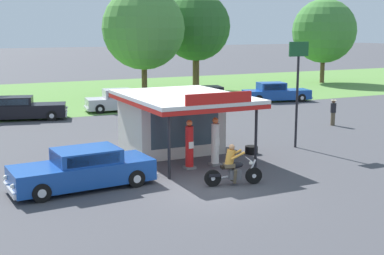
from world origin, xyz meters
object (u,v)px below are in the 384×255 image
at_px(featured_classic_sedan, 83,170).
at_px(gas_pump_nearside, 189,146).
at_px(parked_car_back_row_centre_right, 275,93).
at_px(parked_car_back_row_centre_left, 204,97).
at_px(bystander_chatting_near_pumps, 333,112).
at_px(gas_pump_offside, 215,144).
at_px(parked_car_second_row_spare, 120,101).
at_px(roadside_pole_sign, 298,77).
at_px(spare_tire_stack, 251,150).
at_px(parked_car_back_row_centre, 22,109).
at_px(motorcycle_with_rider, 233,168).

bearing_deg(featured_classic_sedan, gas_pump_nearside, 8.76).
xyz_separation_m(parked_car_back_row_centre_right, parked_car_back_row_centre_left, (-6.49, 0.01, 0.01)).
bearing_deg(bystander_chatting_near_pumps, gas_pump_offside, -154.40).
xyz_separation_m(featured_classic_sedan, parked_car_back_row_centre_right, (19.99, 16.45, -0.00)).
xyz_separation_m(parked_car_second_row_spare, parked_car_back_row_centre_left, (6.35, -0.74, -0.00)).
relative_size(featured_classic_sedan, bystander_chatting_near_pumps, 3.47).
distance_m(gas_pump_offside, parked_car_back_row_centre_left, 17.47).
xyz_separation_m(gas_pump_offside, parked_car_second_row_spare, (1.23, 16.47, -0.26)).
bearing_deg(roadside_pole_sign, spare_tire_stack, -175.78).
relative_size(parked_car_back_row_centre, parked_car_back_row_centre_right, 0.99).
xyz_separation_m(parked_car_back_row_centre_left, roadside_pole_sign, (-2.32, -14.38, 2.81)).
bearing_deg(bystander_chatting_near_pumps, parked_car_second_row_spare, 131.00).
relative_size(motorcycle_with_rider, bystander_chatting_near_pumps, 1.40).
distance_m(featured_classic_sedan, bystander_chatting_near_pumps, 17.93).
distance_m(featured_classic_sedan, spare_tire_stack, 8.71).
bearing_deg(parked_car_second_row_spare, parked_car_back_row_centre_left, -6.63).
distance_m(bystander_chatting_near_pumps, spare_tire_stack, 9.38).
height_order(gas_pump_nearside, gas_pump_offside, gas_pump_offside).
height_order(gas_pump_offside, featured_classic_sedan, gas_pump_offside).
height_order(parked_car_back_row_centre_left, roadside_pole_sign, roadside_pole_sign).
height_order(gas_pump_offside, parked_car_back_row_centre, gas_pump_offside).
bearing_deg(parked_car_back_row_centre, gas_pump_nearside, -74.16).
xyz_separation_m(parked_car_back_row_centre, bystander_chatting_near_pumps, (16.63, -10.36, 0.14)).
relative_size(parked_car_second_row_spare, parked_car_back_row_centre_right, 0.90).
xyz_separation_m(parked_car_back_row_centre, roadside_pole_sign, (10.91, -14.27, 2.81)).
relative_size(gas_pump_nearside, parked_car_back_row_centre_right, 0.36).
xyz_separation_m(gas_pump_nearside, parked_car_back_row_centre_left, (8.80, 15.74, -0.26)).
xyz_separation_m(motorcycle_with_rider, roadside_pole_sign, (6.08, 4.23, 2.85)).
relative_size(motorcycle_with_rider, parked_car_second_row_spare, 0.42).
distance_m(parked_car_second_row_spare, spare_tire_stack, 15.39).
relative_size(motorcycle_with_rider, parked_car_back_row_centre, 0.38).
xyz_separation_m(gas_pump_offside, bystander_chatting_near_pumps, (10.98, 5.26, -0.12)).
bearing_deg(spare_tire_stack, parked_car_second_row_spare, 94.99).
bearing_deg(parked_car_back_row_centre_right, roadside_pole_sign, -121.49).
relative_size(gas_pump_nearside, featured_classic_sedan, 0.38).
xyz_separation_m(parked_car_second_row_spare, parked_car_back_row_centre, (-6.89, -0.86, -0.01)).
height_order(parked_car_second_row_spare, parked_car_back_row_centre, parked_car_second_row_spare).
xyz_separation_m(featured_classic_sedan, parked_car_back_row_centre, (0.27, 16.34, 0.01)).
distance_m(gas_pump_offside, motorcycle_with_rider, 3.01).
bearing_deg(featured_classic_sedan, parked_car_second_row_spare, 67.42).
relative_size(gas_pump_offside, parked_car_second_row_spare, 0.40).
bearing_deg(gas_pump_offside, parked_car_back_row_centre_right, 48.20).
distance_m(parked_car_back_row_centre_left, roadside_pole_sign, 14.84).
relative_size(gas_pump_offside, parked_car_back_row_centre_right, 0.36).
bearing_deg(bystander_chatting_near_pumps, parked_car_back_row_centre_left, 107.99).
height_order(featured_classic_sedan, parked_car_back_row_centre, parked_car_back_row_centre).
xyz_separation_m(featured_classic_sedan, bystander_chatting_near_pumps, (16.90, 5.98, 0.15)).
relative_size(parked_car_back_row_centre_right, bystander_chatting_near_pumps, 3.68).
bearing_deg(featured_classic_sedan, roadside_pole_sign, 10.52).
distance_m(parked_car_second_row_spare, parked_car_back_row_centre, 6.94).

